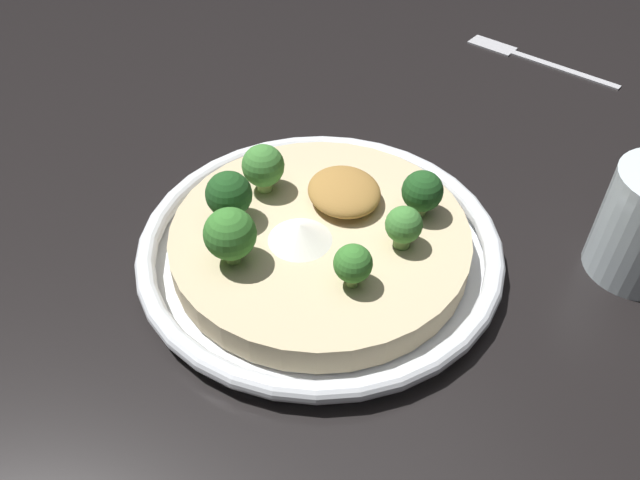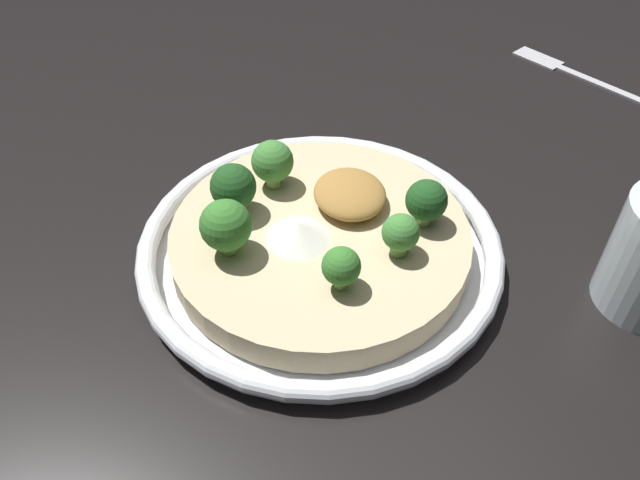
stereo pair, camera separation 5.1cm
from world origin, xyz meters
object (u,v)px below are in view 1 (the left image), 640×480
broccoli_left (263,167)px  fork_utensil (525,56)px  broccoli_back_right (422,192)px  broccoli_right (351,265)px  broccoli_front_left (229,195)px  broccoli_front (230,235)px  risotto_bowl (320,244)px  broccoli_back (404,226)px

broccoli_left → fork_utensil: 0.43m
broccoli_back_right → broccoli_right: bearing=-58.7°
broccoli_right → broccoli_front_left: size_ratio=0.80×
broccoli_front → fork_utensil: broccoli_front is taller
broccoli_left → broccoli_front: size_ratio=0.91×
risotto_bowl → fork_utensil: size_ratio=1.67×
broccoli_back_right → broccoli_front: 0.16m
risotto_bowl → broccoli_front: size_ratio=6.28×
broccoli_back_right → broccoli_back: size_ratio=1.13×
broccoli_back_right → broccoli_front_left: bearing=-108.8°
risotto_bowl → broccoli_right: (0.06, -0.00, 0.04)m
broccoli_front_left → risotto_bowl: bearing=59.0°
broccoli_left → broccoli_front_left: broccoli_front_left is taller
broccoli_back_right → broccoli_right: (0.05, -0.09, -0.00)m
broccoli_left → fork_utensil: size_ratio=0.24×
broccoli_back → broccoli_right: same height
broccoli_right → broccoli_front_left: (-0.10, -0.06, 0.00)m
broccoli_left → broccoli_back: bearing=36.7°
risotto_bowl → broccoli_left: bearing=-158.4°
broccoli_back → broccoli_back_right: bearing=132.4°
broccoli_left → broccoli_front_left: size_ratio=0.96×
risotto_bowl → broccoli_back: bearing=52.5°
broccoli_back_right → broccoli_left: size_ratio=0.93×
broccoli_right → fork_utensil: 0.47m
broccoli_front → broccoli_right: bearing=52.7°
broccoli_front → broccoli_front_left: bearing=165.7°
broccoli_left → broccoli_back: 0.13m
fork_utensil → broccoli_right: bearing=100.3°
broccoli_back_right → broccoli_front_left: size_ratio=0.90×
broccoli_left → broccoli_back: broccoli_left is taller
risotto_bowl → broccoli_back: size_ratio=8.34×
broccoli_back_right → broccoli_front: (-0.00, -0.16, 0.00)m
broccoli_front_left → fork_utensil: bearing=114.3°
broccoli_left → broccoli_front_left: (0.03, -0.04, 0.00)m
broccoli_right → broccoli_front_left: 0.12m
broccoli_back_right → fork_utensil: broccoli_back_right is taller
broccoli_right → fork_utensil: size_ratio=0.20×
risotto_bowl → broccoli_right: bearing=-1.6°
broccoli_left → broccoli_right: size_ratio=1.20×
broccoli_left → broccoli_front: broccoli_front is taller
risotto_bowl → broccoli_right: broccoli_right is taller
broccoli_front_left → broccoli_front: bearing=-14.3°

